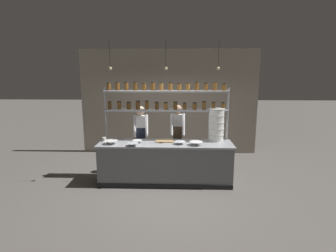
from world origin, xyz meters
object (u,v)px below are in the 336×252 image
object	(u,v)px
prep_bowl_near_left	(133,145)
container_stack	(216,125)
prep_bowl_near_right	(180,143)
chef_center	(178,133)
chef_left	(141,135)
prep_bowl_center_back	(137,142)
cutting_board	(165,141)
prep_bowl_far_left	(111,142)
spice_shelf_unit	(166,101)
prep_bowl_center_front	(196,143)
serving_cup_front	(104,139)

from	to	relation	value
prep_bowl_near_left	container_stack	bearing A→B (deg)	16.35
prep_bowl_near_right	chef_center	bearing A→B (deg)	93.53
chef_left	container_stack	bearing A→B (deg)	-17.34
prep_bowl_center_back	prep_bowl_near_right	distance (m)	0.95
cutting_board	prep_bowl_far_left	world-z (taller)	prep_bowl_far_left
chef_left	chef_center	world-z (taller)	chef_center
spice_shelf_unit	prep_bowl_center_front	xyz separation A→B (m)	(0.67, -0.50, -0.86)
prep_bowl_center_back	chef_center	bearing A→B (deg)	41.44
chef_center	prep_bowl_center_front	distance (m)	1.02
prep_bowl_center_back	serving_cup_front	xyz separation A→B (m)	(-0.78, 0.14, 0.01)
prep_bowl_far_left	prep_bowl_near_right	bearing A→B (deg)	1.22
spice_shelf_unit	serving_cup_front	world-z (taller)	spice_shelf_unit
prep_bowl_near_left	prep_bowl_near_right	size ratio (longest dim) A/B	1.03
chef_center	prep_bowl_near_left	xyz separation A→B (m)	(-0.94, -1.05, -0.02)
cutting_board	prep_bowl_far_left	bearing A→B (deg)	-167.53
spice_shelf_unit	prep_bowl_near_left	world-z (taller)	spice_shelf_unit
prep_bowl_near_right	serving_cup_front	bearing A→B (deg)	172.46
prep_bowl_near_right	container_stack	bearing A→B (deg)	23.11
spice_shelf_unit	prep_bowl_center_front	world-z (taller)	spice_shelf_unit
prep_bowl_center_front	chef_center	bearing A→B (deg)	112.94
container_stack	prep_bowl_near_right	size ratio (longest dim) A/B	3.20
chef_left	prep_bowl_near_right	distance (m)	1.18
chef_left	spice_shelf_unit	bearing A→B (deg)	-29.45
cutting_board	serving_cup_front	distance (m)	1.38
prep_bowl_center_back	prep_bowl_far_left	distance (m)	0.57
prep_bowl_near_left	prep_bowl_center_back	xyz separation A→B (m)	(0.06, 0.27, -0.00)
prep_bowl_near_left	cutting_board	bearing A→B (deg)	31.86
prep_bowl_center_front	prep_bowl_far_left	distance (m)	1.84
cutting_board	prep_bowl_center_front	size ratio (longest dim) A/B	1.38
prep_bowl_near_left	prep_bowl_center_back	bearing A→B (deg)	78.30
chef_center	prep_bowl_far_left	bearing A→B (deg)	-147.54
chef_center	prep_bowl_center_back	bearing A→B (deg)	-138.03
serving_cup_front	chef_left	bearing A→B (deg)	31.61
prep_bowl_near_left	serving_cup_front	world-z (taller)	serving_cup_front
prep_bowl_far_left	prep_bowl_center_front	bearing A→B (deg)	-1.13
prep_bowl_center_back	prep_bowl_near_right	world-z (taller)	prep_bowl_near_right
chef_left	prep_bowl_center_front	xyz separation A→B (m)	(1.29, -0.77, 0.00)
cutting_board	serving_cup_front	xyz separation A→B (m)	(-1.38, 0.00, 0.03)
cutting_board	prep_bowl_near_right	bearing A→B (deg)	-33.18
container_stack	serving_cup_front	world-z (taller)	container_stack
prep_bowl_near_left	prep_bowl_center_front	distance (m)	1.35
serving_cup_front	prep_bowl_near_right	bearing A→B (deg)	-7.54
cutting_board	prep_bowl_center_back	bearing A→B (deg)	-166.87
prep_bowl_center_back	cutting_board	bearing A→B (deg)	13.13
serving_cup_front	prep_bowl_center_front	bearing A→B (deg)	-8.17
spice_shelf_unit	cutting_board	distance (m)	0.91
serving_cup_front	cutting_board	bearing A→B (deg)	-0.17
cutting_board	prep_bowl_near_right	xyz separation A→B (m)	(0.34, -0.22, 0.02)
container_stack	prep_bowl_center_back	distance (m)	1.81
spice_shelf_unit	chef_left	xyz separation A→B (m)	(-0.62, 0.27, -0.86)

